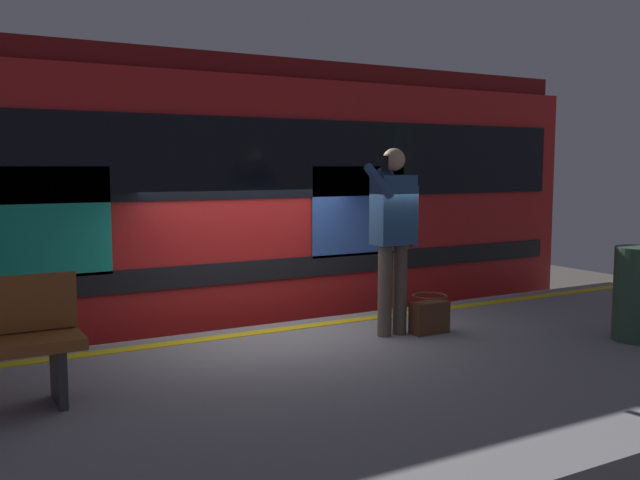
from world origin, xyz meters
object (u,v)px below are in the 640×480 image
at_px(passenger, 393,225).
at_px(handbag, 429,315).
at_px(trash_bin, 639,294).
at_px(train_carriage, 177,190).

bearing_deg(passenger, handbag, 160.37).
relative_size(handbag, trash_bin, 0.44).
height_order(passenger, trash_bin, passenger).
height_order(train_carriage, passenger, train_carriage).
distance_m(train_carriage, trash_bin, 5.47).
height_order(train_carriage, handbag, train_carriage).
bearing_deg(passenger, train_carriage, -69.16).
bearing_deg(train_carriage, trash_bin, 125.03).
bearing_deg(handbag, passenger, -19.63).
xyz_separation_m(train_carriage, handbag, (-1.54, 3.21, -1.18)).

